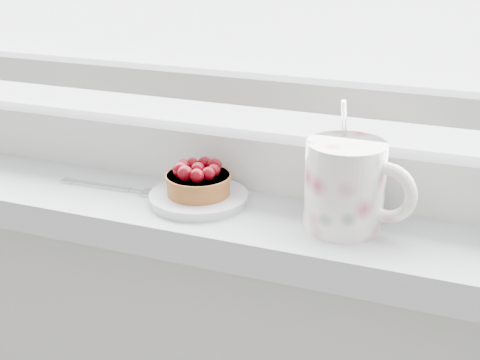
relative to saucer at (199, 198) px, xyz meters
The scene contains 4 objects.
saucer is the anchor object (origin of this frame).
raspberry_tart 0.02m from the saucer, 151.45° to the right, with size 0.08×0.08×0.04m.
floral_mug 0.19m from the saucer, ahead, with size 0.14×0.11×0.15m.
fork 0.11m from the saucer, behind, with size 0.18×0.02×0.00m.
Camera 1 is at (0.29, 1.19, 1.28)m, focal length 50.00 mm.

